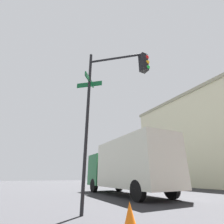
# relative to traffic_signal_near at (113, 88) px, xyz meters

# --- Properties ---
(traffic_signal_near) EXTENTS (2.09, 2.37, 6.31)m
(traffic_signal_near) POSITION_rel_traffic_signal_near_xyz_m (0.00, 0.00, 0.00)
(traffic_signal_near) COLOR black
(traffic_signal_near) RESTS_ON ground_plane
(box_truck_second) EXTENTS (8.47, 2.75, 3.46)m
(box_truck_second) POSITION_rel_traffic_signal_near_xyz_m (-4.99, 3.80, -2.55)
(box_truck_second) COLOR #19592D
(box_truck_second) RESTS_ON ground_plane
(traffic_cone) EXTENTS (0.36, 0.36, 0.64)m
(traffic_cone) POSITION_rel_traffic_signal_near_xyz_m (1.63, -0.48, -4.12)
(traffic_cone) COLOR orange
(traffic_cone) RESTS_ON ground_plane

